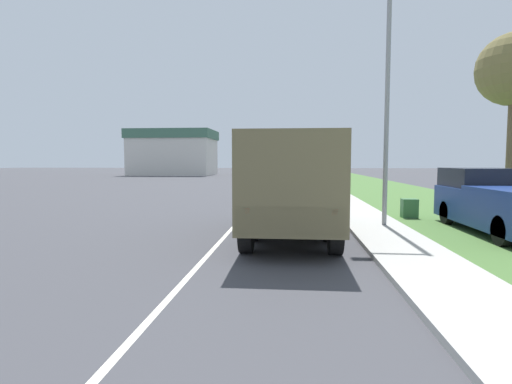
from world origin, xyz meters
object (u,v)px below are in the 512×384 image
military_truck (291,181)px  lamp_post (381,73)px  pickup_truck (501,202)px  car_nearest_ahead (294,188)px  car_second_ahead (293,177)px

military_truck → lamp_post: size_ratio=0.84×
pickup_truck → lamp_post: lamp_post is taller
military_truck → car_nearest_ahead: military_truck is taller
car_nearest_ahead → car_second_ahead: 14.68m
car_second_ahead → lamp_post: (2.60, -23.22, 4.12)m
car_nearest_ahead → pickup_truck: bearing=-56.5°
military_truck → car_nearest_ahead: size_ratio=1.43×
car_second_ahead → lamp_post: size_ratio=0.51×
military_truck → car_second_ahead: 24.84m
car_nearest_ahead → lamp_post: bearing=-73.0°
car_second_ahead → pickup_truck: 24.46m
military_truck → car_second_ahead: military_truck is taller
pickup_truck → lamp_post: 5.17m
pickup_truck → military_truck: bearing=-169.7°
car_second_ahead → lamp_post: lamp_post is taller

